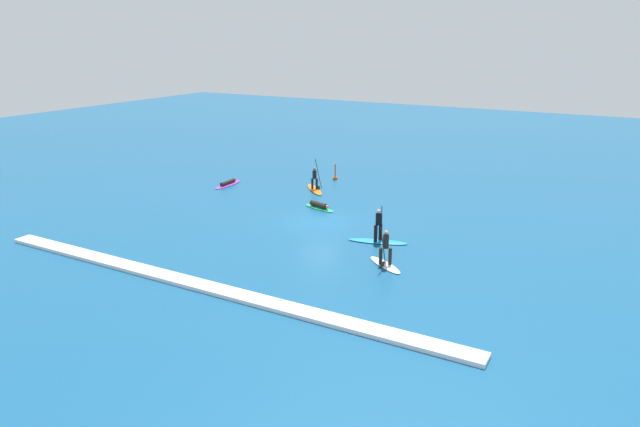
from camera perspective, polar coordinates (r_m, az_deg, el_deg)
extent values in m
plane|color=navy|center=(34.70, 0.00, -0.79)|extent=(120.00, 120.00, 0.00)
ellipsoid|color=orange|center=(41.70, -0.54, 2.41)|extent=(2.72, 2.79, 0.11)
cylinder|color=black|center=(41.64, -0.77, 3.00)|extent=(0.23, 0.23, 0.76)
cylinder|color=black|center=(41.54, -0.33, 2.97)|extent=(0.23, 0.23, 0.76)
cylinder|color=black|center=(41.43, -0.55, 3.88)|extent=(0.42, 0.42, 0.58)
sphere|color=brown|center=(41.34, -0.55, 4.42)|extent=(0.32, 0.32, 0.22)
cylinder|color=black|center=(41.33, -0.16, 3.98)|extent=(0.40, 0.39, 2.23)
cube|color=black|center=(41.59, -0.16, 2.53)|extent=(0.19, 0.18, 0.32)
ellipsoid|color=#23B266|center=(37.24, -0.08, 0.56)|extent=(2.60, 1.30, 0.08)
cylinder|color=black|center=(37.21, -0.13, 0.90)|extent=(1.36, 0.70, 0.36)
sphere|color=#A37556|center=(36.68, 0.72, 0.69)|extent=(0.27, 0.27, 0.22)
ellipsoid|color=purple|center=(43.70, -9.11, 2.87)|extent=(0.88, 3.06, 0.07)
cylinder|color=black|center=(43.61, -9.16, 3.08)|extent=(0.35, 1.61, 0.28)
sphere|color=brown|center=(44.33, -8.47, 3.37)|extent=(0.21, 0.21, 0.20)
ellipsoid|color=white|center=(28.33, 6.48, -5.09)|extent=(2.41, 1.92, 0.08)
cylinder|color=black|center=(28.15, 6.04, -4.22)|extent=(0.23, 0.23, 0.84)
cylinder|color=black|center=(28.17, 6.97, -4.24)|extent=(0.23, 0.23, 0.84)
cylinder|color=black|center=(27.89, 6.56, -2.76)|extent=(0.40, 0.40, 0.70)
sphere|color=tan|center=(27.74, 6.59, -1.88)|extent=(0.28, 0.28, 0.20)
cylinder|color=black|center=(27.70, 6.30, -3.27)|extent=(0.25, 0.34, 2.01)
cube|color=black|center=(28.05, 6.23, -5.09)|extent=(0.16, 0.20, 0.32)
ellipsoid|color=#1E8CD1|center=(31.40, 5.76, -2.78)|extent=(3.33, 1.57, 0.09)
cylinder|color=black|center=(31.07, 5.55, -1.99)|extent=(0.24, 0.24, 0.92)
cylinder|color=black|center=(31.38, 6.02, -1.81)|extent=(0.24, 0.24, 0.92)
cylinder|color=black|center=(30.98, 5.83, -0.56)|extent=(0.38, 0.38, 0.63)
sphere|color=tan|center=(30.85, 5.85, 0.20)|extent=(0.29, 0.29, 0.23)
cylinder|color=black|center=(31.28, 6.15, -0.86)|extent=(0.16, 0.42, 1.95)
cube|color=black|center=(31.58, 6.10, -2.46)|extent=(0.11, 0.21, 0.32)
sphere|color=#E55119|center=(44.78, 1.52, 3.51)|extent=(0.37, 0.37, 0.37)
cylinder|color=#E55119|center=(44.66, 1.52, 4.17)|extent=(0.10, 0.10, 1.24)
cube|color=white|center=(26.35, -11.70, -7.02)|extent=(25.39, 0.90, 0.18)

